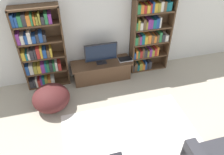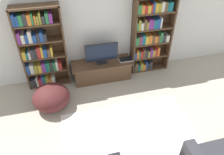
{
  "view_description": "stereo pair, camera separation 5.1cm",
  "coord_description": "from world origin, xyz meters",
  "px_view_note": "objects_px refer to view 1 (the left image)",
  "views": [
    {
      "loc": [
        -0.91,
        -0.36,
        3.45
      ],
      "look_at": [
        -0.01,
        3.0,
        0.7
      ],
      "focal_mm": 35.0,
      "sensor_mm": 36.0,
      "label": 1
    },
    {
      "loc": [
        -0.86,
        -0.38,
        3.45
      ],
      "look_at": [
        -0.01,
        3.0,
        0.7
      ],
      "focal_mm": 35.0,
      "sensor_mm": 36.0,
      "label": 2
    }
  ],
  "objects_px": {
    "bookshelf_left": "(40,50)",
    "television": "(101,53)",
    "laptop": "(125,59)",
    "beanbag_ottoman": "(51,98)",
    "tv_stand": "(102,70)",
    "bookshelf_right": "(149,35)"
  },
  "relations": [
    {
      "from": "bookshelf_right",
      "to": "laptop",
      "type": "bearing_deg",
      "value": -165.46
    },
    {
      "from": "bookshelf_left",
      "to": "laptop",
      "type": "relative_size",
      "value": 5.71
    },
    {
      "from": "television",
      "to": "beanbag_ottoman",
      "type": "relative_size",
      "value": 0.99
    },
    {
      "from": "television",
      "to": "bookshelf_right",
      "type": "bearing_deg",
      "value": 6.82
    },
    {
      "from": "television",
      "to": "laptop",
      "type": "bearing_deg",
      "value": -1.69
    },
    {
      "from": "bookshelf_left",
      "to": "television",
      "type": "bearing_deg",
      "value": -6.34
    },
    {
      "from": "television",
      "to": "beanbag_ottoman",
      "type": "height_order",
      "value": "television"
    },
    {
      "from": "tv_stand",
      "to": "beanbag_ottoman",
      "type": "height_order",
      "value": "beanbag_ottoman"
    },
    {
      "from": "beanbag_ottoman",
      "to": "tv_stand",
      "type": "bearing_deg",
      "value": 29.48
    },
    {
      "from": "bookshelf_left",
      "to": "laptop",
      "type": "height_order",
      "value": "bookshelf_left"
    },
    {
      "from": "television",
      "to": "bookshelf_left",
      "type": "bearing_deg",
      "value": 173.66
    },
    {
      "from": "bookshelf_left",
      "to": "tv_stand",
      "type": "xyz_separation_m",
      "value": [
        1.34,
        -0.14,
        -0.72
      ]
    },
    {
      "from": "television",
      "to": "beanbag_ottoman",
      "type": "distance_m",
      "value": 1.51
    },
    {
      "from": "bookshelf_left",
      "to": "beanbag_ottoman",
      "type": "bearing_deg",
      "value": -84.35
    },
    {
      "from": "tv_stand",
      "to": "beanbag_ottoman",
      "type": "distance_m",
      "value": 1.44
    },
    {
      "from": "tv_stand",
      "to": "beanbag_ottoman",
      "type": "bearing_deg",
      "value": -150.52
    },
    {
      "from": "tv_stand",
      "to": "bookshelf_left",
      "type": "bearing_deg",
      "value": 174.12
    },
    {
      "from": "bookshelf_right",
      "to": "television",
      "type": "distance_m",
      "value": 1.27
    },
    {
      "from": "bookshelf_left",
      "to": "laptop",
      "type": "bearing_deg",
      "value": -4.91
    },
    {
      "from": "television",
      "to": "laptop",
      "type": "distance_m",
      "value": 0.65
    },
    {
      "from": "tv_stand",
      "to": "television",
      "type": "height_order",
      "value": "television"
    },
    {
      "from": "bookshelf_left",
      "to": "bookshelf_right",
      "type": "relative_size",
      "value": 1.0
    }
  ]
}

